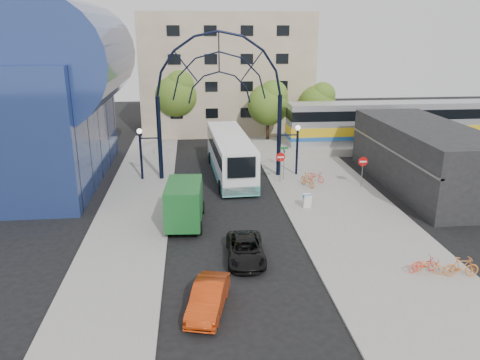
{
  "coord_description": "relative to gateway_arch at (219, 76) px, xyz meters",
  "views": [
    {
      "loc": [
        -2.3,
        -24.22,
        12.15
      ],
      "look_at": [
        0.84,
        6.0,
        2.32
      ],
      "focal_mm": 35.0,
      "sensor_mm": 36.0,
      "label": 1
    }
  ],
  "objects": [
    {
      "name": "transit_hall",
      "position": [
        -15.3,
        1.0,
        -1.86
      ],
      "size": [
        16.5,
        18.0,
        14.5
      ],
      "color": "navy",
      "rests_on": "ground"
    },
    {
      "name": "bike_far_b",
      "position": [
        11.1,
        -18.29,
        -7.9
      ],
      "size": [
        1.82,
        0.68,
        1.07
      ],
      "primitive_type": "imported",
      "rotation": [
        0.0,
        0.0,
        1.47
      ],
      "color": "#CA6A28",
      "rests_on": "sidewalk_east"
    },
    {
      "name": "sandwich_board",
      "position": [
        5.6,
        -8.02,
        -7.81
      ],
      "size": [
        0.55,
        0.61,
        0.99
      ],
      "color": "white",
      "rests_on": "sidewalk_east"
    },
    {
      "name": "tree_north_c",
      "position": [
        12.12,
        13.93,
        -4.28
      ],
      "size": [
        4.16,
        4.16,
        6.5
      ],
      "color": "#382314",
      "rests_on": "ground"
    },
    {
      "name": "tree_north_b",
      "position": [
        -3.88,
        15.93,
        -3.29
      ],
      "size": [
        5.12,
        5.12,
        8.0
      ],
      "color": "#382314",
      "rests_on": "ground"
    },
    {
      "name": "train_platform",
      "position": [
        20.0,
        8.0,
        -8.16
      ],
      "size": [
        32.0,
        5.0,
        0.8
      ],
      "primitive_type": "cube",
      "color": "gray",
      "rests_on": "ground"
    },
    {
      "name": "sidewalk_east",
      "position": [
        8.0,
        -10.0,
        -8.5
      ],
      "size": [
        8.0,
        56.0,
        0.12
      ],
      "primitive_type": "cube",
      "color": "gray",
      "rests_on": "ground"
    },
    {
      "name": "do_not_enter_sign",
      "position": [
        11.0,
        -4.0,
        -6.58
      ],
      "size": [
        0.76,
        0.07,
        2.48
      ],
      "color": "slate",
      "rests_on": "sidewalk_east"
    },
    {
      "name": "green_truck",
      "position": [
        -2.91,
        -9.59,
        -7.08
      ],
      "size": [
        2.59,
        6.0,
        2.96
      ],
      "rotation": [
        0.0,
        0.0,
        -0.07
      ],
      "color": "black",
      "rests_on": "ground"
    },
    {
      "name": "stop_sign",
      "position": [
        4.8,
        -2.0,
        -6.56
      ],
      "size": [
        0.8,
        0.07,
        2.5
      ],
      "color": "slate",
      "rests_on": "sidewalk_east"
    },
    {
      "name": "tree_north_a",
      "position": [
        6.12,
        11.93,
        -3.95
      ],
      "size": [
        4.48,
        4.48,
        7.0
      ],
      "color": "#382314",
      "rests_on": "ground"
    },
    {
      "name": "black_suv",
      "position": [
        0.41,
        -15.13,
        -7.95
      ],
      "size": [
        2.21,
        4.46,
        1.22
      ],
      "primitive_type": "imported",
      "rotation": [
        0.0,
        0.0,
        -0.04
      ],
      "color": "black",
      "rests_on": "ground"
    },
    {
      "name": "city_bus",
      "position": [
        0.9,
        0.73,
        -6.71
      ],
      "size": [
        3.51,
        12.99,
        3.53
      ],
      "rotation": [
        0.0,
        0.0,
        0.05
      ],
      "color": "white",
      "rests_on": "ground"
    },
    {
      "name": "plaza_west",
      "position": [
        -6.5,
        -8.0,
        -8.5
      ],
      "size": [
        5.0,
        50.0,
        0.12
      ],
      "primitive_type": "cube",
      "color": "gray",
      "rests_on": "ground"
    },
    {
      "name": "train_car",
      "position": [
        20.0,
        8.0,
        -5.66
      ],
      "size": [
        25.1,
        3.05,
        4.2
      ],
      "color": "#B7B7BC",
      "rests_on": "train_platform"
    },
    {
      "name": "bike_near_a",
      "position": [
        7.74,
        -2.21,
        -7.97
      ],
      "size": [
        1.53,
        1.81,
        0.93
      ],
      "primitive_type": "imported",
      "rotation": [
        0.0,
        0.0,
        0.61
      ],
      "color": "#FF3933",
      "rests_on": "sidewalk_east"
    },
    {
      "name": "bike_far_a",
      "position": [
        9.6,
        -17.78,
        -8.02
      ],
      "size": [
        1.69,
        1.14,
        0.84
      ],
      "primitive_type": "imported",
      "rotation": [
        0.0,
        0.0,
        1.17
      ],
      "color": "orange",
      "rests_on": "sidewalk_east"
    },
    {
      "name": "ground",
      "position": [
        0.0,
        -14.0,
        -8.56
      ],
      "size": [
        120.0,
        120.0,
        0.0
      ],
      "primitive_type": "plane",
      "color": "black",
      "rests_on": "ground"
    },
    {
      "name": "bike_far_c",
      "position": [
        9.37,
        -17.66,
        -8.0
      ],
      "size": [
        1.7,
        0.77,
        0.86
      ],
      "primitive_type": "imported",
      "rotation": [
        0.0,
        0.0,
        1.69
      ],
      "color": "#FC3B32",
      "rests_on": "sidewalk_east"
    },
    {
      "name": "red_sedan",
      "position": [
        -1.82,
        -19.85,
        -7.9
      ],
      "size": [
        2.28,
        4.18,
        1.31
      ],
      "primitive_type": "imported",
      "rotation": [
        0.0,
        0.0,
        -0.24
      ],
      "color": "#B6320B",
      "rests_on": "ground"
    },
    {
      "name": "bike_near_b",
      "position": [
        6.75,
        -3.45,
        -7.88
      ],
      "size": [
        1.2,
        1.9,
        1.11
      ],
      "primitive_type": "imported",
      "rotation": [
        0.0,
        0.0,
        0.4
      ],
      "color": "orange",
      "rests_on": "sidewalk_east"
    },
    {
      "name": "gateway_arch",
      "position": [
        0.0,
        0.0,
        0.0
      ],
      "size": [
        13.64,
        0.44,
        12.1
      ],
      "color": "black",
      "rests_on": "ground"
    },
    {
      "name": "apartment_block",
      "position": [
        2.0,
        20.97,
        -1.55
      ],
      "size": [
        20.0,
        12.1,
        14.0
      ],
      "color": "tan",
      "rests_on": "ground"
    },
    {
      "name": "street_name_sign",
      "position": [
        5.2,
        -1.4,
        -6.43
      ],
      "size": [
        0.7,
        0.7,
        2.8
      ],
      "color": "slate",
      "rests_on": "sidewalk_east"
    },
    {
      "name": "commercial_block_east",
      "position": [
        16.0,
        -4.0,
        -6.06
      ],
      "size": [
        6.0,
        16.0,
        5.0
      ],
      "primitive_type": "cube",
      "color": "black",
      "rests_on": "ground"
    }
  ]
}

